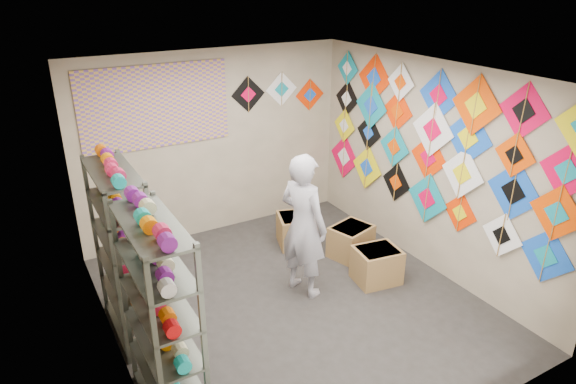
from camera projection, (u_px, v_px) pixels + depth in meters
ground at (293, 302)px, 6.14m from camera, size 4.50×4.50×0.00m
room_walls at (294, 174)px, 5.49m from camera, size 4.50×4.50×4.50m
shelf_rack_front at (161, 322)px, 4.27m from camera, size 0.40×1.10×1.90m
shelf_rack_back at (124, 254)px, 5.31m from camera, size 0.40×1.10×1.90m
string_spools at (139, 275)px, 4.75m from camera, size 0.12×2.36×0.12m
kite_wall_display at (431, 145)px, 6.38m from camera, size 0.06×4.32×2.06m
back_wall_kites at (279, 93)px, 7.63m from camera, size 1.56×0.02×0.65m
poster at (156, 107)px, 6.76m from camera, size 2.00×0.01×1.10m
shopkeeper at (303, 225)px, 6.03m from camera, size 0.91×0.83×1.78m
carton_a at (377, 265)px, 6.48m from camera, size 0.60×0.53×0.45m
carton_b at (351, 241)px, 7.07m from camera, size 0.64×0.58×0.44m
carton_c at (295, 230)px, 7.37m from camera, size 0.60×0.63×0.44m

